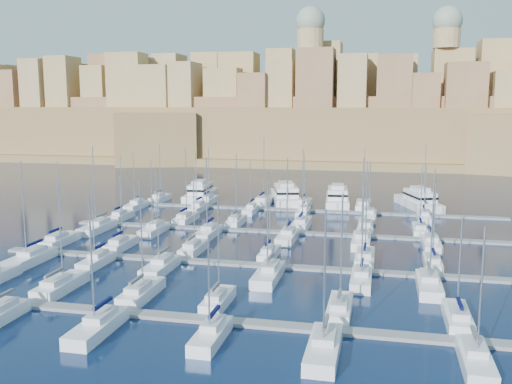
% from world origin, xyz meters
% --- Properties ---
extents(ground, '(600.00, 600.00, 0.00)m').
position_xyz_m(ground, '(0.00, 0.00, 0.00)').
color(ground, black).
rests_on(ground, ground).
extents(pontoon_near, '(84.00, 2.00, 0.40)m').
position_xyz_m(pontoon_near, '(0.00, -34.00, 0.20)').
color(pontoon_near, slate).
rests_on(pontoon_near, ground).
extents(pontoon_mid_near, '(84.00, 2.00, 0.40)m').
position_xyz_m(pontoon_mid_near, '(0.00, -12.00, 0.20)').
color(pontoon_mid_near, slate).
rests_on(pontoon_mid_near, ground).
extents(pontoon_mid_far, '(84.00, 2.00, 0.40)m').
position_xyz_m(pontoon_mid_far, '(0.00, 10.00, 0.20)').
color(pontoon_mid_far, slate).
rests_on(pontoon_mid_far, ground).
extents(pontoon_far, '(84.00, 2.00, 0.40)m').
position_xyz_m(pontoon_far, '(0.00, 32.00, 0.20)').
color(pontoon_far, slate).
rests_on(pontoon_far, ground).
extents(sailboat_1, '(2.89, 9.62, 14.01)m').
position_xyz_m(sailboat_1, '(-23.28, -28.31, 0.75)').
color(sailboat_1, white).
rests_on(sailboat_1, ground).
extents(sailboat_2, '(2.76, 9.19, 14.54)m').
position_xyz_m(sailboat_2, '(-12.17, -28.52, 0.75)').
color(sailboat_2, white).
rests_on(sailboat_2, ground).
extents(sailboat_3, '(2.40, 7.98, 12.86)m').
position_xyz_m(sailboat_3, '(-2.21, -29.11, 0.73)').
color(sailboat_3, white).
rests_on(sailboat_3, ground).
extents(sailboat_4, '(2.60, 8.68, 14.07)m').
position_xyz_m(sailboat_4, '(12.02, -28.77, 0.74)').
color(sailboat_4, white).
rests_on(sailboat_4, ground).
extents(sailboat_5, '(2.62, 8.72, 11.99)m').
position_xyz_m(sailboat_5, '(24.68, -28.75, 0.72)').
color(sailboat_5, white).
rests_on(sailboat_5, ground).
extents(sailboat_8, '(2.84, 9.47, 14.93)m').
position_xyz_m(sailboat_8, '(-12.12, -39.62, 0.75)').
color(sailboat_8, white).
rests_on(sailboat_8, ground).
extents(sailboat_9, '(2.46, 8.22, 11.16)m').
position_xyz_m(sailboat_9, '(-0.01, -39.00, 0.71)').
color(sailboat_9, white).
rests_on(sailboat_9, ground).
extents(sailboat_10, '(2.92, 9.74, 14.51)m').
position_xyz_m(sailboat_10, '(11.36, -39.75, 0.75)').
color(sailboat_10, white).
rests_on(sailboat_10, ground).
extents(sailboat_11, '(2.61, 8.70, 13.42)m').
position_xyz_m(sailboat_11, '(25.01, -39.24, 0.74)').
color(sailboat_11, white).
rests_on(sailboat_11, ground).
extents(sailboat_12, '(2.73, 9.09, 14.41)m').
position_xyz_m(sailboat_12, '(-36.66, -6.57, 0.75)').
color(sailboat_12, white).
rests_on(sailboat_12, ground).
extents(sailboat_13, '(2.55, 8.49, 12.22)m').
position_xyz_m(sailboat_13, '(-25.33, -6.86, 0.72)').
color(sailboat_13, white).
rests_on(sailboat_13, ground).
extents(sailboat_14, '(2.57, 8.56, 12.66)m').
position_xyz_m(sailboat_14, '(-12.80, -6.83, 0.73)').
color(sailboat_14, white).
rests_on(sailboat_14, ground).
extents(sailboat_15, '(2.32, 7.73, 12.12)m').
position_xyz_m(sailboat_15, '(-0.44, -7.23, 0.72)').
color(sailboat_15, white).
rests_on(sailboat_15, ground).
extents(sailboat_16, '(2.79, 9.29, 14.63)m').
position_xyz_m(sailboat_16, '(14.08, -6.47, 0.75)').
color(sailboat_16, white).
rests_on(sailboat_16, ground).
extents(sailboat_17, '(2.38, 7.95, 12.62)m').
position_xyz_m(sailboat_17, '(23.76, -7.13, 0.72)').
color(sailboat_17, white).
rests_on(sailboat_17, ground).
extents(sailboat_18, '(3.14, 10.47, 15.75)m').
position_xyz_m(sailboat_18, '(-34.64, -18.11, 0.77)').
color(sailboat_18, white).
rests_on(sailboat_18, ground).
extents(sailboat_19, '(2.39, 7.98, 11.85)m').
position_xyz_m(sailboat_19, '(-24.38, -16.89, 0.72)').
color(sailboat_19, white).
rests_on(sailboat_19, ground).
extents(sailboat_20, '(2.79, 9.32, 14.96)m').
position_xyz_m(sailboat_20, '(-14.07, -17.54, 0.75)').
color(sailboat_20, white).
rests_on(sailboat_20, ground).
extents(sailboat_21, '(3.00, 10.01, 15.04)m').
position_xyz_m(sailboat_21, '(1.60, -17.88, 0.76)').
color(sailboat_21, white).
rests_on(sailboat_21, ground).
extents(sailboat_22, '(2.63, 8.77, 13.46)m').
position_xyz_m(sailboat_22, '(13.97, -17.27, 0.74)').
color(sailboat_22, white).
rests_on(sailboat_22, ground).
extents(sailboat_23, '(2.93, 9.76, 14.96)m').
position_xyz_m(sailboat_23, '(22.49, -17.76, 0.76)').
color(sailboat_23, white).
rests_on(sailboat_23, ground).
extents(sailboat_24, '(2.39, 7.97, 13.68)m').
position_xyz_m(sailboat_24, '(-35.79, 14.88, 0.74)').
color(sailboat_24, white).
rests_on(sailboat_24, ground).
extents(sailboat_25, '(2.76, 9.20, 15.12)m').
position_xyz_m(sailboat_25, '(-22.01, 15.48, 0.75)').
color(sailboat_25, white).
rests_on(sailboat_25, ground).
extents(sailboat_26, '(2.50, 8.34, 14.27)m').
position_xyz_m(sailboat_26, '(-11.54, 15.06, 0.74)').
color(sailboat_26, white).
rests_on(sailboat_26, ground).
extents(sailboat_27, '(2.87, 9.57, 15.38)m').
position_xyz_m(sailboat_27, '(1.42, 15.67, 0.76)').
color(sailboat_27, white).
rests_on(sailboat_27, ground).
extents(sailboat_28, '(2.75, 9.17, 13.40)m').
position_xyz_m(sailboat_28, '(13.47, 15.47, 0.74)').
color(sailboat_28, white).
rests_on(sailboat_28, ground).
extents(sailboat_29, '(2.57, 8.57, 12.69)m').
position_xyz_m(sailboat_29, '(23.25, 15.17, 0.73)').
color(sailboat_29, white).
rests_on(sailboat_29, ground).
extents(sailboat_30, '(3.07, 10.24, 16.26)m').
position_xyz_m(sailboat_30, '(-35.30, 4.01, 0.77)').
color(sailboat_30, white).
rests_on(sailboat_30, ground).
extents(sailboat_31, '(2.73, 9.09, 13.84)m').
position_xyz_m(sailboat_31, '(-24.32, 4.57, 0.74)').
color(sailboat_31, white).
rests_on(sailboat_31, ground).
extents(sailboat_32, '(2.80, 9.32, 14.56)m').
position_xyz_m(sailboat_32, '(-13.90, 4.45, 0.75)').
color(sailboat_32, white).
rests_on(sailboat_32, ground).
extents(sailboat_33, '(2.84, 9.48, 14.91)m').
position_xyz_m(sailboat_33, '(0.49, 4.38, 0.75)').
color(sailboat_33, white).
rests_on(sailboat_33, ground).
extents(sailboat_34, '(3.00, 10.00, 15.00)m').
position_xyz_m(sailboat_34, '(13.14, 4.12, 0.76)').
color(sailboat_34, white).
rests_on(sailboat_34, ground).
extents(sailboat_35, '(2.79, 9.30, 13.59)m').
position_xyz_m(sailboat_35, '(24.49, 4.46, 0.74)').
color(sailboat_35, white).
rests_on(sailboat_35, ground).
extents(sailboat_36, '(2.63, 8.77, 14.41)m').
position_xyz_m(sailboat_36, '(-36.42, 37.27, 0.75)').
color(sailboat_36, white).
rests_on(sailboat_36, ground).
extents(sailboat_37, '(2.62, 8.73, 13.49)m').
position_xyz_m(sailboat_37, '(-24.09, 37.25, 0.74)').
color(sailboat_37, white).
rests_on(sailboat_37, ground).
extents(sailboat_38, '(3.24, 10.80, 16.06)m').
position_xyz_m(sailboat_38, '(-10.94, 38.27, 0.78)').
color(sailboat_38, white).
rests_on(sailboat_38, ground).
extents(sailboat_39, '(2.84, 9.46, 12.64)m').
position_xyz_m(sailboat_39, '(-1.23, 37.61, 0.74)').
color(sailboat_39, white).
rests_on(sailboat_39, ground).
extents(sailboat_40, '(3.18, 10.61, 14.38)m').
position_xyz_m(sailboat_40, '(12.25, 38.18, 0.76)').
color(sailboat_40, white).
rests_on(sailboat_40, ground).
extents(sailboat_41, '(2.97, 9.91, 15.48)m').
position_xyz_m(sailboat_41, '(25.32, 37.83, 0.76)').
color(sailboat_41, white).
rests_on(sailboat_41, ground).
extents(sailboat_42, '(2.65, 8.82, 13.22)m').
position_xyz_m(sailboat_42, '(-37.91, 26.70, 0.73)').
color(sailboat_42, white).
rests_on(sailboat_42, ground).
extents(sailboat_43, '(2.64, 8.79, 13.07)m').
position_xyz_m(sailboat_43, '(-23.38, 26.71, 0.73)').
color(sailboat_43, white).
rests_on(sailboat_43, ground).
extents(sailboat_44, '(2.22, 7.40, 11.92)m').
position_xyz_m(sailboat_44, '(-11.41, 27.40, 0.71)').
color(sailboat_44, white).
rests_on(sailboat_44, ground).
extents(sailboat_45, '(2.31, 7.69, 10.42)m').
position_xyz_m(sailboat_45, '(0.05, 27.26, 0.70)').
color(sailboat_45, white).
rests_on(sailboat_45, ground).
extents(sailboat_46, '(2.88, 9.61, 12.61)m').
position_xyz_m(sailboat_46, '(13.83, 26.32, 0.74)').
color(sailboat_46, white).
rests_on(sailboat_46, ground).
extents(sailboat_47, '(2.64, 8.81, 12.01)m').
position_xyz_m(sailboat_47, '(24.70, 26.71, 0.72)').
color(sailboat_47, white).
rests_on(sailboat_47, ground).
extents(motor_yacht_a, '(5.90, 16.94, 5.25)m').
position_xyz_m(motor_yacht_a, '(-27.52, 41.52, 1.73)').
color(motor_yacht_a, white).
rests_on(motor_yacht_a, ground).
extents(motor_yacht_b, '(10.78, 20.48, 5.25)m').
position_xyz_m(motor_yacht_b, '(-6.41, 42.94, 1.73)').
color(motor_yacht_b, white).
rests_on(motor_yacht_b, ground).
extents(motor_yacht_c, '(6.58, 17.63, 5.25)m').
position_xyz_m(motor_yacht_c, '(6.13, 41.79, 1.73)').
color(motor_yacht_c, white).
rests_on(motor_yacht_c, ground).
extents(motor_yacht_d, '(10.51, 17.76, 5.25)m').
position_xyz_m(motor_yacht_d, '(24.52, 41.70, 1.73)').
color(motor_yacht_d, white).
rests_on(motor_yacht_d, ground).
extents(fortified_city, '(460.00, 108.95, 59.52)m').
position_xyz_m(fortified_city, '(-0.19, 155.26, 14.74)').
color(fortified_city, brown).
rests_on(fortified_city, ground).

